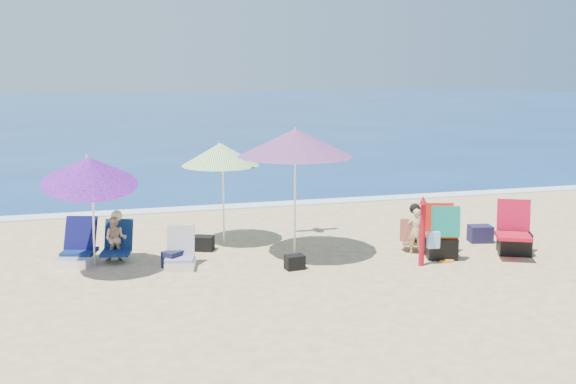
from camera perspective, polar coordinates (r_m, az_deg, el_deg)
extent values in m
plane|color=#D8BC84|center=(10.01, 3.18, -7.15)|extent=(120.00, 120.00, 0.00)
cube|color=navy|center=(54.21, -12.02, 7.18)|extent=(120.00, 80.00, 0.12)
cube|color=white|center=(14.77, -3.03, -1.21)|extent=(120.00, 0.50, 0.04)
cylinder|color=silver|center=(10.66, 0.61, -0.50)|extent=(0.04, 0.04, 1.99)
cone|color=#D81C4F|center=(10.49, 0.64, 4.39)|extent=(1.99, 1.99, 0.45)
cylinder|color=silver|center=(10.45, 0.67, 5.46)|extent=(0.03, 0.03, 0.12)
cylinder|color=white|center=(11.56, -5.74, -0.45)|extent=(0.03, 0.03, 1.68)
cone|color=#4BB01B|center=(11.43, -6.00, 3.34)|extent=(1.41, 1.41, 0.40)
cylinder|color=silver|center=(11.42, -6.21, 4.22)|extent=(0.03, 0.03, 0.11)
cylinder|color=silver|center=(10.36, -16.82, -2.26)|extent=(0.09, 0.43, 1.61)
cone|color=#B41980|center=(10.04, -17.13, 1.84)|extent=(1.63, 1.67, 0.74)
cylinder|color=white|center=(10.00, -17.37, 2.85)|extent=(0.03, 0.06, 0.11)
cylinder|color=#AA0C1A|center=(10.43, 11.79, -3.64)|extent=(0.11, 0.11, 1.05)
cone|color=#A20B19|center=(10.21, 11.86, -0.68)|extent=(0.15, 0.15, 0.13)
cube|color=#0C1E46|center=(10.99, -17.96, -5.05)|extent=(0.61, 0.57, 0.06)
cube|color=#0B0C3F|center=(11.07, -17.86, -3.47)|extent=(0.57, 0.42, 0.54)
cube|color=white|center=(10.84, -18.40, -5.85)|extent=(0.63, 0.59, 0.16)
cube|color=#C34557|center=(10.30, -9.56, -5.85)|extent=(0.51, 0.47, 0.05)
cube|color=#D1754A|center=(10.44, -9.46, -4.27)|extent=(0.48, 0.34, 0.47)
cube|color=silver|center=(10.30, -9.50, -6.35)|extent=(0.53, 0.49, 0.14)
cube|color=red|center=(11.16, 19.30, -3.72)|extent=(0.68, 0.66, 0.06)
cube|color=#B60D2A|center=(11.51, 19.32, -1.93)|extent=(0.55, 0.36, 0.54)
cube|color=black|center=(11.62, 19.37, -4.24)|extent=(0.66, 0.63, 0.38)
cube|color=red|center=(11.03, 13.31, -3.71)|extent=(0.60, 0.57, 0.05)
cube|color=red|center=(11.15, 13.17, -2.23)|extent=(0.52, 0.27, 0.50)
cube|color=black|center=(11.03, 13.37, -4.77)|extent=(0.58, 0.54, 0.36)
cube|color=#0B8C69|center=(10.70, 13.77, -2.55)|extent=(0.47, 0.27, 0.51)
cube|color=#8ABADC|center=(10.58, 12.73, -4.16)|extent=(0.20, 0.11, 0.27)
imported|color=tan|center=(11.13, 11.24, -3.41)|extent=(0.34, 0.29, 0.78)
cube|color=#4B0E68|center=(11.36, 11.20, -4.34)|extent=(0.55, 0.52, 0.05)
cube|color=#430D61|center=(11.29, 11.24, -3.34)|extent=(0.57, 0.39, 0.40)
sphere|color=black|center=(11.44, 11.16, -1.45)|extent=(0.19, 0.19, 0.19)
imported|color=tan|center=(10.85, -14.98, -4.04)|extent=(0.41, 0.35, 0.74)
cube|color=#0D214B|center=(10.85, -14.97, -5.19)|extent=(0.52, 0.48, 0.05)
cube|color=#0D2349|center=(11.03, -14.73, -3.60)|extent=(0.50, 0.35, 0.48)
sphere|color=tan|center=(10.85, -14.90, -2.04)|extent=(0.18, 0.18, 0.18)
cube|color=#181934|center=(10.42, -10.05, -5.82)|extent=(0.41, 0.40, 0.26)
cube|color=black|center=(11.27, -7.50, -4.51)|extent=(0.41, 0.37, 0.25)
cube|color=#1A1836|center=(12.22, 16.63, -3.55)|extent=(0.45, 0.37, 0.30)
cube|color=black|center=(10.14, 0.59, -6.23)|extent=(0.32, 0.24, 0.23)
cube|color=orange|center=(10.84, 13.87, -5.96)|extent=(0.24, 0.14, 0.03)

